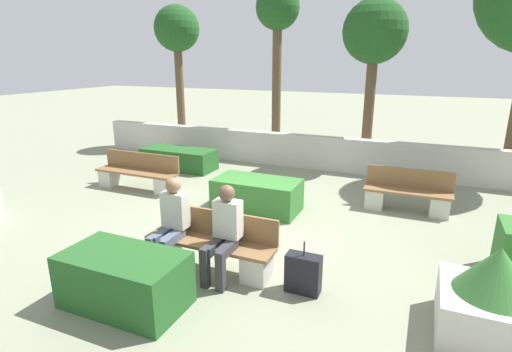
{
  "coord_description": "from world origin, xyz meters",
  "views": [
    {
      "loc": [
        2.86,
        -6.04,
        3.01
      ],
      "look_at": [
        0.04,
        0.5,
        0.9
      ],
      "focal_mm": 28.0,
      "sensor_mm": 36.0,
      "label": 1
    }
  ],
  "objects_px": {
    "bench_front": "(211,248)",
    "tree_leftmost": "(177,33)",
    "person_seated_man": "(171,219)",
    "suitcase": "(303,274)",
    "bench_right_side": "(137,175)",
    "planter_corner_left": "(493,299)",
    "tree_center_left": "(277,18)",
    "tree_center_right": "(375,35)",
    "bench_left_side": "(407,196)",
    "person_seated_woman": "(224,228)"
  },
  "relations": [
    {
      "from": "bench_left_side",
      "to": "tree_center_left",
      "type": "height_order",
      "value": "tree_center_left"
    },
    {
      "from": "bench_left_side",
      "to": "tree_leftmost",
      "type": "xyz_separation_m",
      "value": [
        -7.77,
        3.62,
        3.47
      ]
    },
    {
      "from": "planter_corner_left",
      "to": "tree_leftmost",
      "type": "xyz_separation_m",
      "value": [
        -8.86,
        7.35,
        3.31
      ]
    },
    {
      "from": "bench_front",
      "to": "tree_leftmost",
      "type": "height_order",
      "value": "tree_leftmost"
    },
    {
      "from": "tree_leftmost",
      "to": "tree_center_left",
      "type": "distance_m",
      "value": 3.56
    },
    {
      "from": "person_seated_man",
      "to": "tree_leftmost",
      "type": "bearing_deg",
      "value": 122.43
    },
    {
      "from": "person_seated_man",
      "to": "tree_center_left",
      "type": "height_order",
      "value": "tree_center_left"
    },
    {
      "from": "person_seated_man",
      "to": "tree_center_right",
      "type": "relative_size",
      "value": 0.3
    },
    {
      "from": "suitcase",
      "to": "tree_center_left",
      "type": "relative_size",
      "value": 0.14
    },
    {
      "from": "bench_left_side",
      "to": "person_seated_woman",
      "type": "bearing_deg",
      "value": -130.26
    },
    {
      "from": "tree_center_right",
      "to": "bench_left_side",
      "type": "bearing_deg",
      "value": -67.74
    },
    {
      "from": "tree_center_right",
      "to": "suitcase",
      "type": "bearing_deg",
      "value": -87.9
    },
    {
      "from": "bench_right_side",
      "to": "person_seated_man",
      "type": "distance_m",
      "value": 4.0
    },
    {
      "from": "person_seated_man",
      "to": "tree_leftmost",
      "type": "distance_m",
      "value": 9.25
    },
    {
      "from": "bench_right_side",
      "to": "person_seated_man",
      "type": "xyz_separation_m",
      "value": [
        2.89,
        -2.73,
        0.41
      ]
    },
    {
      "from": "bench_left_side",
      "to": "planter_corner_left",
      "type": "relative_size",
      "value": 1.55
    },
    {
      "from": "tree_center_left",
      "to": "tree_center_right",
      "type": "relative_size",
      "value": 1.12
    },
    {
      "from": "bench_right_side",
      "to": "tree_center_left",
      "type": "relative_size",
      "value": 0.41
    },
    {
      "from": "bench_left_side",
      "to": "suitcase",
      "type": "height_order",
      "value": "bench_left_side"
    },
    {
      "from": "person_seated_woman",
      "to": "tree_leftmost",
      "type": "relative_size",
      "value": 0.29
    },
    {
      "from": "person_seated_man",
      "to": "planter_corner_left",
      "type": "xyz_separation_m",
      "value": [
        4.17,
        0.03,
        -0.26
      ]
    },
    {
      "from": "tree_leftmost",
      "to": "bench_front",
      "type": "bearing_deg",
      "value": -53.96
    },
    {
      "from": "person_seated_man",
      "to": "tree_leftmost",
      "type": "xyz_separation_m",
      "value": [
        -4.68,
        7.37,
        3.04
      ]
    },
    {
      "from": "bench_front",
      "to": "bench_right_side",
      "type": "relative_size",
      "value": 0.94
    },
    {
      "from": "bench_right_side",
      "to": "tree_center_right",
      "type": "relative_size",
      "value": 0.46
    },
    {
      "from": "bench_front",
      "to": "person_seated_man",
      "type": "xyz_separation_m",
      "value": [
        -0.58,
        -0.14,
        0.42
      ]
    },
    {
      "from": "bench_right_side",
      "to": "person_seated_man",
      "type": "height_order",
      "value": "person_seated_man"
    },
    {
      "from": "planter_corner_left",
      "to": "suitcase",
      "type": "height_order",
      "value": "planter_corner_left"
    },
    {
      "from": "bench_left_side",
      "to": "planter_corner_left",
      "type": "height_order",
      "value": "planter_corner_left"
    },
    {
      "from": "bench_left_side",
      "to": "bench_front",
      "type": "bearing_deg",
      "value": -134.55
    },
    {
      "from": "bench_right_side",
      "to": "person_seated_man",
      "type": "relative_size",
      "value": 1.56
    },
    {
      "from": "tree_leftmost",
      "to": "tree_center_left",
      "type": "xyz_separation_m",
      "value": [
        3.54,
        0.06,
        0.35
      ]
    },
    {
      "from": "tree_center_left",
      "to": "tree_center_right",
      "type": "bearing_deg",
      "value": -8.41
    },
    {
      "from": "bench_right_side",
      "to": "person_seated_woman",
      "type": "xyz_separation_m",
      "value": [
        3.77,
        -2.73,
        0.41
      ]
    },
    {
      "from": "tree_center_left",
      "to": "bench_front",
      "type": "bearing_deg",
      "value": -76.69
    },
    {
      "from": "bench_left_side",
      "to": "tree_leftmost",
      "type": "bearing_deg",
      "value": 145.28
    },
    {
      "from": "suitcase",
      "to": "tree_center_right",
      "type": "relative_size",
      "value": 0.16
    },
    {
      "from": "person_seated_man",
      "to": "suitcase",
      "type": "height_order",
      "value": "person_seated_man"
    },
    {
      "from": "bench_right_side",
      "to": "planter_corner_left",
      "type": "height_order",
      "value": "planter_corner_left"
    },
    {
      "from": "tree_leftmost",
      "to": "tree_center_left",
      "type": "bearing_deg",
      "value": 0.93
    },
    {
      "from": "person_seated_woman",
      "to": "suitcase",
      "type": "bearing_deg",
      "value": 3.64
    },
    {
      "from": "suitcase",
      "to": "tree_center_right",
      "type": "height_order",
      "value": "tree_center_right"
    },
    {
      "from": "tree_center_left",
      "to": "person_seated_man",
      "type": "bearing_deg",
      "value": -81.23
    },
    {
      "from": "planter_corner_left",
      "to": "tree_center_left",
      "type": "height_order",
      "value": "tree_center_left"
    },
    {
      "from": "bench_right_side",
      "to": "tree_leftmost",
      "type": "distance_m",
      "value": 6.06
    },
    {
      "from": "person_seated_man",
      "to": "tree_center_right",
      "type": "bearing_deg",
      "value": 75.89
    },
    {
      "from": "bench_left_side",
      "to": "bench_right_side",
      "type": "relative_size",
      "value": 0.81
    },
    {
      "from": "suitcase",
      "to": "tree_center_right",
      "type": "xyz_separation_m",
      "value": [
        -0.25,
        6.93,
        3.32
      ]
    },
    {
      "from": "planter_corner_left",
      "to": "person_seated_man",
      "type": "bearing_deg",
      "value": -179.63
    },
    {
      "from": "person_seated_man",
      "to": "person_seated_woman",
      "type": "relative_size",
      "value": 1.0
    }
  ]
}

